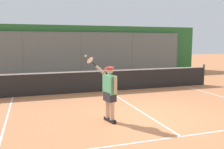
{
  "coord_description": "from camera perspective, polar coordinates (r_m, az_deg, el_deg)",
  "views": [
    {
      "loc": [
        3.36,
        6.49,
        2.26
      ],
      "look_at": [
        0.51,
        -2.08,
        1.05
      ],
      "focal_mm": 39.85,
      "sensor_mm": 36.0,
      "label": 1
    }
  ],
  "objects": [
    {
      "name": "court_line_markings",
      "position": [
        6.13,
        16.93,
        -14.29
      ],
      "size": [
        8.19,
        10.55,
        0.01
      ],
      "color": "white",
      "rests_on": "ground"
    },
    {
      "name": "tennis_net",
      "position": [
        11.31,
        -0.91,
        -1.35
      ],
      "size": [
        10.53,
        0.09,
        1.07
      ],
      "color": "#2D2D2D",
      "rests_on": "ground"
    },
    {
      "name": "ground_plane",
      "position": [
        7.65,
        8.69,
        -9.64
      ],
      "size": [
        60.0,
        60.0,
        0.0
      ],
      "primitive_type": "plane",
      "color": "#C67A4C"
    },
    {
      "name": "tennis_player",
      "position": [
        6.95,
        -0.65,
        -3.62
      ],
      "size": [
        0.71,
        1.24,
        1.85
      ],
      "rotation": [
        0.0,
        0.0,
        -1.32
      ],
      "color": "black",
      "rests_on": "ground"
    },
    {
      "name": "fence_backdrop",
      "position": [
        17.59,
        -7.43,
        5.58
      ],
      "size": [
        17.91,
        1.37,
        3.33
      ],
      "color": "slate",
      "rests_on": "ground"
    }
  ]
}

